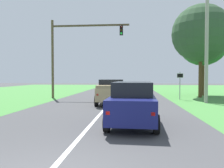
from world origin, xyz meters
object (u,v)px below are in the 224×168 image
at_px(pickup_truck_lead, 112,91).
at_px(oak_tree_right, 201,33).
at_px(red_suv_near, 133,102).
at_px(utility_pole_right, 207,52).
at_px(keep_moving_sign, 180,82).
at_px(extra_tree_1, 203,41).
at_px(traffic_light, 72,46).

xyz_separation_m(pickup_truck_lead, oak_tree_right, (8.61, 6.29, 5.58)).
relative_size(red_suv_near, utility_pole_right, 0.56).
height_order(red_suv_near, oak_tree_right, oak_tree_right).
height_order(red_suv_near, keep_moving_sign, keep_moving_sign).
distance_m(utility_pole_right, extra_tree_1, 7.95).
height_order(traffic_light, oak_tree_right, oak_tree_right).
bearing_deg(oak_tree_right, utility_pole_right, -101.40).
relative_size(pickup_truck_lead, utility_pole_right, 0.64).
relative_size(traffic_light, oak_tree_right, 0.82).
distance_m(oak_tree_right, extra_tree_1, 2.68).
distance_m(keep_moving_sign, extra_tree_1, 7.58).
relative_size(red_suv_near, oak_tree_right, 0.49).
bearing_deg(red_suv_near, pickup_truck_lead, 102.34).
bearing_deg(pickup_truck_lead, oak_tree_right, 36.12).
bearing_deg(oak_tree_right, red_suv_near, -116.74).
bearing_deg(oak_tree_right, extra_tree_1, 68.27).
bearing_deg(keep_moving_sign, extra_tree_1, 54.41).
height_order(pickup_truck_lead, keep_moving_sign, keep_moving_sign).
xyz_separation_m(red_suv_near, traffic_light, (-5.99, 11.91, 4.16)).
bearing_deg(utility_pole_right, extra_tree_1, 75.06).
bearing_deg(pickup_truck_lead, traffic_light, 134.77).
distance_m(traffic_light, utility_pole_right, 12.38).
height_order(pickup_truck_lead, traffic_light, traffic_light).
bearing_deg(pickup_truck_lead, red_suv_near, -77.66).
bearing_deg(red_suv_near, oak_tree_right, 63.26).
xyz_separation_m(oak_tree_right, extra_tree_1, (0.98, 2.46, -0.43)).
distance_m(pickup_truck_lead, keep_moving_sign, 7.16).
height_order(pickup_truck_lead, extra_tree_1, extra_tree_1).
bearing_deg(extra_tree_1, traffic_light, -162.58).
xyz_separation_m(red_suv_near, utility_pole_right, (5.96, 8.85, 3.15)).
relative_size(traffic_light, utility_pole_right, 0.94).
relative_size(pickup_truck_lead, traffic_light, 0.68).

